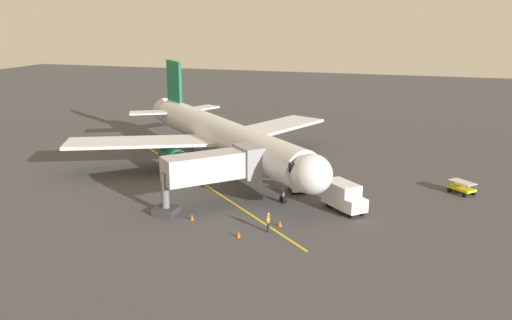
% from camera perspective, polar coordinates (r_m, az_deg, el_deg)
% --- Properties ---
extents(ground_plane, '(220.00, 220.00, 0.00)m').
position_cam_1_polar(ground_plane, '(67.78, -4.40, -0.44)').
color(ground_plane, '#424244').
extents(apron_lead_in_line, '(28.93, 27.97, 0.01)m').
position_cam_1_polar(apron_lead_in_line, '(60.13, -5.37, -2.44)').
color(apron_lead_in_line, yellow).
rests_on(apron_lead_in_line, ground).
extents(airplane, '(33.23, 32.93, 11.50)m').
position_cam_1_polar(airplane, '(64.75, -3.51, 2.50)').
color(airplane, silver).
rests_on(airplane, ground).
extents(jet_bridge, '(9.38, 9.59, 5.40)m').
position_cam_1_polar(jet_bridge, '(52.67, -3.57, -0.64)').
color(jet_bridge, '#B7B7BC').
rests_on(jet_bridge, ground).
extents(ground_crew_marshaller, '(0.34, 0.45, 1.71)m').
position_cam_1_polar(ground_crew_marshaller, '(46.75, 1.27, -6.37)').
color(ground_crew_marshaller, '#23232D').
rests_on(ground_crew_marshaller, ground).
extents(ground_crew_wing_walker, '(0.26, 0.40, 1.71)m').
position_cam_1_polar(ground_crew_wing_walker, '(69.52, 3.79, 0.72)').
color(ground_crew_wing_walker, '#23232D').
rests_on(ground_crew_wing_walker, ground).
extents(box_truck_near_nose, '(4.66, 4.60, 2.62)m').
position_cam_1_polar(box_truck_near_nose, '(52.13, 8.99, -3.70)').
color(box_truck_near_nose, white).
rests_on(box_truck_near_nose, ground).
extents(tug_portside, '(2.28, 2.70, 1.50)m').
position_cam_1_polar(tug_portside, '(57.26, 4.27, -2.58)').
color(tug_portside, white).
rests_on(tug_portside, ground).
extents(baggage_cart_starboard_side, '(2.86, 2.80, 1.27)m').
position_cam_1_polar(baggage_cart_starboard_side, '(60.23, 20.31, -2.65)').
color(baggage_cart_starboard_side, yellow).
rests_on(baggage_cart_starboard_side, ground).
extents(safety_cone_nose_left, '(0.32, 0.32, 0.55)m').
position_cam_1_polar(safety_cone_nose_left, '(48.20, 2.47, -6.49)').
color(safety_cone_nose_left, '#F2590F').
rests_on(safety_cone_nose_left, ground).
extents(safety_cone_nose_right, '(0.32, 0.32, 0.55)m').
position_cam_1_polar(safety_cone_nose_right, '(49.88, -6.57, -5.83)').
color(safety_cone_nose_right, '#F2590F').
rests_on(safety_cone_nose_right, ground).
extents(safety_cone_wing_port, '(0.32, 0.32, 0.55)m').
position_cam_1_polar(safety_cone_wing_port, '(61.55, 7.25, -1.83)').
color(safety_cone_wing_port, '#F2590F').
rests_on(safety_cone_wing_port, ground).
extents(safety_cone_wing_starboard, '(0.32, 0.32, 0.55)m').
position_cam_1_polar(safety_cone_wing_starboard, '(45.93, -1.80, -7.59)').
color(safety_cone_wing_starboard, '#F2590F').
rests_on(safety_cone_wing_starboard, ground).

